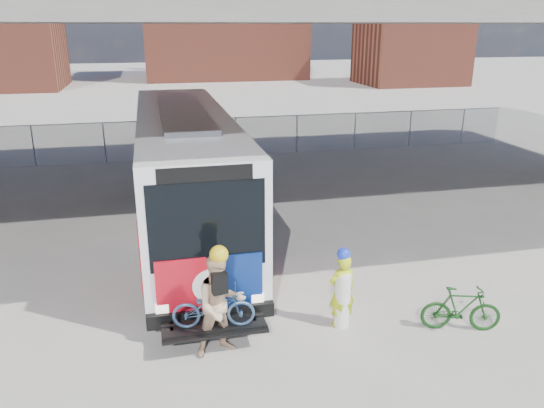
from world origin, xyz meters
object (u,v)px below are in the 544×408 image
object	(u,v)px
cyclist_hivis	(342,289)
bike_parked	(461,309)
bollard	(342,296)
bus	(185,162)
cyclist_tan	(221,303)

from	to	relation	value
cyclist_hivis	bike_parked	bearing A→B (deg)	156.84
bollard	bike_parked	size ratio (longest dim) A/B	0.79
bus	bike_parked	bearing A→B (deg)	-54.85
cyclist_hivis	cyclist_tan	distance (m)	2.58
cyclist_tan	bike_parked	distance (m)	4.90
bus	bollard	world-z (taller)	bus
cyclist_hivis	bollard	bearing A→B (deg)	125.85
bus	bollard	bearing A→B (deg)	-67.15
bollard	cyclist_tan	xyz separation A→B (m)	(-2.56, -0.38, 0.36)
cyclist_hivis	bike_parked	world-z (taller)	cyclist_hivis
bus	cyclist_tan	distance (m)	6.81
cyclist_tan	bike_parked	bearing A→B (deg)	-14.63
bus	cyclist_hivis	world-z (taller)	bus
bus	bike_parked	world-z (taller)	bus
bike_parked	bollard	bearing A→B (deg)	90.02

